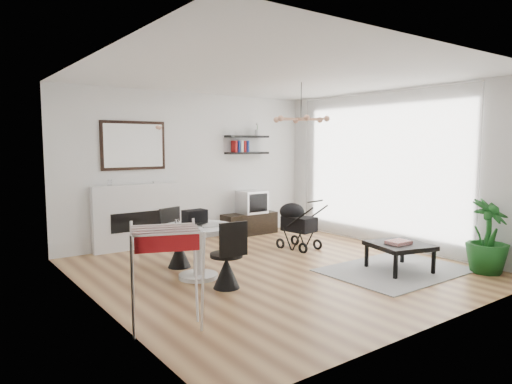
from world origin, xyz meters
TOP-DOWN VIEW (x-y plane):
  - floor at (0.00, 0.00)m, footprint 5.00×5.00m
  - ceiling at (0.00, 0.00)m, footprint 5.00×5.00m
  - wall_back at (0.00, 2.50)m, footprint 5.00×0.00m
  - wall_left at (-2.50, 0.00)m, footprint 0.00×5.00m
  - wall_right at (2.50, 0.00)m, footprint 0.00×5.00m
  - sheer_curtain at (2.40, 0.20)m, footprint 0.04×3.60m
  - fireplace at (-1.10, 2.42)m, footprint 1.50×0.17m
  - shelf_lower at (1.15, 2.37)m, footprint 0.90×0.25m
  - shelf_upper at (1.15, 2.37)m, footprint 0.90×0.25m
  - pendant_lamp at (0.70, 0.30)m, footprint 0.90×0.90m
  - tv_console at (1.15, 2.29)m, footprint 1.13×0.39m
  - crt_tv at (1.21, 2.29)m, footprint 0.51×0.44m
  - dining_table at (-1.11, 0.28)m, footprint 0.97×0.97m
  - laptop at (-1.18, 0.24)m, footprint 0.36×0.24m
  - black_bag at (-1.06, 0.46)m, footprint 0.32×0.20m
  - newspaper at (-0.93, 0.19)m, footprint 0.40×0.35m
  - drinking_glass at (-1.36, 0.39)m, footprint 0.06×0.06m
  - chair_far at (-1.07, 0.94)m, footprint 0.44×0.45m
  - chair_near at (-1.04, -0.31)m, footprint 0.41×0.42m
  - drying_rack at (-2.18, -1.03)m, footprint 0.84×0.82m
  - stroller at (1.10, 0.83)m, footprint 0.54×0.75m
  - rug at (1.32, -1.04)m, footprint 1.98×1.43m
  - coffee_table at (1.33, -1.08)m, footprint 0.90×0.90m
  - magazines at (1.29, -1.09)m, footprint 0.32×0.25m
  - potted_plant at (2.24, -1.85)m, footprint 0.59×0.59m

SIDE VIEW (x-z plane):
  - floor at x=0.00m, z-range 0.00..0.00m
  - rug at x=1.32m, z-range 0.00..0.01m
  - tv_console at x=1.15m, z-range 0.00..0.42m
  - chair_near at x=-1.04m, z-range -0.16..0.70m
  - chair_far at x=-1.07m, z-range -0.16..0.70m
  - coffee_table at x=1.33m, z-range 0.16..0.54m
  - stroller at x=1.10m, z-range -0.06..0.81m
  - magazines at x=1.29m, z-range 0.39..0.44m
  - dining_table at x=-1.11m, z-range 0.11..0.82m
  - potted_plant at x=2.24m, z-range 0.00..1.01m
  - drying_rack at x=-2.18m, z-range 0.03..1.02m
  - crt_tv at x=1.21m, z-range 0.42..0.87m
  - fireplace at x=-1.10m, z-range -0.39..1.77m
  - newspaper at x=-0.93m, z-range 0.71..0.72m
  - laptop at x=-1.18m, z-range 0.71..0.73m
  - drinking_glass at x=-1.36m, z-range 0.71..0.80m
  - black_bag at x=-1.06m, z-range 0.71..0.89m
  - wall_back at x=0.00m, z-range -1.15..3.85m
  - wall_left at x=-2.50m, z-range -1.15..3.85m
  - wall_right at x=2.50m, z-range -1.15..3.85m
  - sheer_curtain at x=2.40m, z-range 0.05..2.65m
  - shelf_lower at x=1.15m, z-range 1.58..1.62m
  - shelf_upper at x=1.15m, z-range 1.90..1.94m
  - pendant_lamp at x=0.70m, z-range 2.10..2.20m
  - ceiling at x=0.00m, z-range 2.70..2.70m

